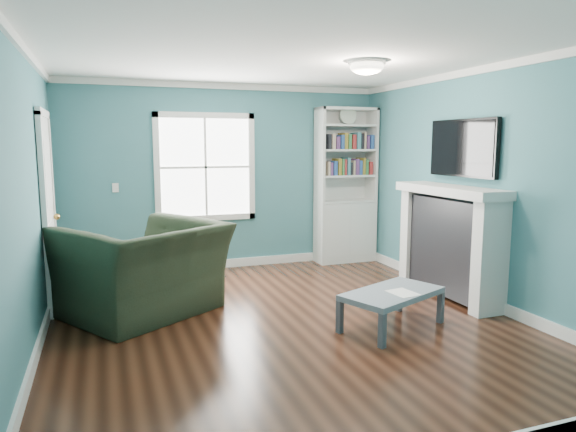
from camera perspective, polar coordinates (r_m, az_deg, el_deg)
name	(u,v)px	position (r m, az deg, el deg)	size (l,w,h in m)	color
floor	(286,323)	(5.22, -0.20, -11.81)	(5.00, 5.00, 0.00)	black
room_walls	(286,164)	(4.92, -0.21, 5.80)	(5.00, 5.00, 5.00)	#3A757C
trim	(286,200)	(4.94, -0.21, 1.80)	(4.50, 5.00, 2.60)	white
window	(206,167)	(7.25, -9.15, 5.37)	(1.40, 0.06, 1.50)	white
bookshelf	(345,201)	(7.77, 6.37, 1.70)	(0.90, 0.35, 2.31)	silver
fireplace	(450,243)	(6.21, 17.55, -2.91)	(0.44, 1.58, 1.30)	black
tv	(463,148)	(6.18, 18.87, 7.16)	(0.06, 1.10, 0.65)	black
door	(48,209)	(6.09, -25.11, 0.67)	(0.12, 0.98, 2.17)	silver
ceiling_fixture	(367,66)	(5.43, 8.76, 16.16)	(0.38, 0.38, 0.15)	white
light_switch	(115,188)	(7.13, -18.62, 3.00)	(0.08, 0.01, 0.12)	white
recliner	(144,254)	(5.53, -15.68, -4.11)	(1.46, 0.95, 1.28)	black
coffee_table	(392,296)	(5.11, 11.48, -8.67)	(1.14, 0.90, 0.37)	#434850
paper_sheet	(403,293)	(5.05, 12.64, -8.33)	(0.22, 0.28, 0.00)	white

